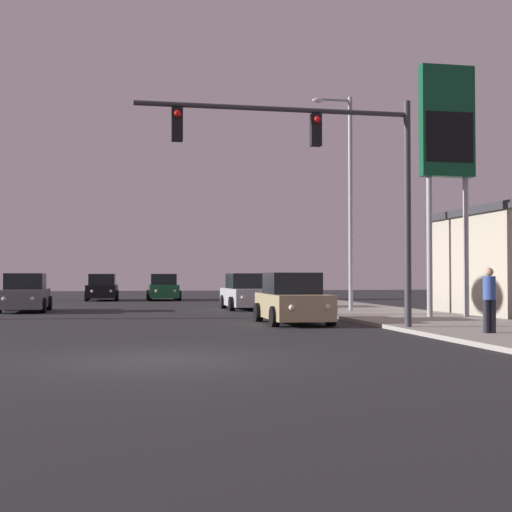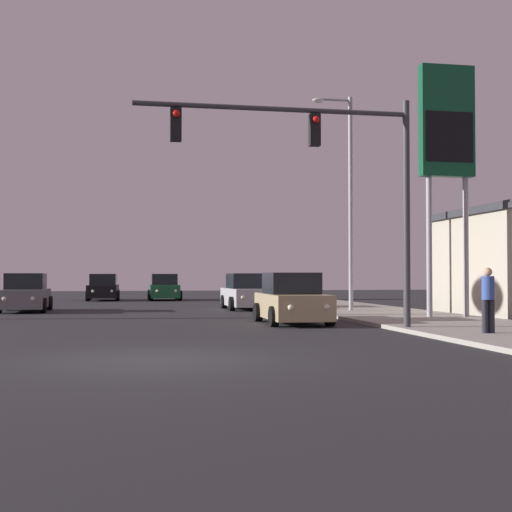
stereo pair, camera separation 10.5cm
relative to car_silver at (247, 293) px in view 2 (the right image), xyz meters
The scene contains 11 objects.
ground_plane 19.74m from the car_silver, 104.76° to the right, with size 120.00×120.00×0.00m, color #28282B.
sidewalk_right 10.14m from the car_silver, 63.75° to the right, with size 5.00×60.00×0.12m.
car_silver is the anchor object (origin of this frame).
car_grey 9.88m from the car_silver, behind, with size 2.04×4.32×1.68m.
car_green 13.61m from the car_silver, 102.99° to the left, with size 2.04×4.33×1.68m.
car_black 15.09m from the car_silver, 117.21° to the left, with size 2.04×4.34×1.68m.
car_tan 9.82m from the car_silver, 91.13° to the right, with size 2.04×4.32×1.68m.
traffic_light_mast 14.04m from the car_silver, 89.84° to the right, with size 7.88×0.36×6.50m.
street_lamp 6.97m from the car_silver, 48.64° to the right, with size 1.74×0.24×9.00m.
gas_station_sign 12.18m from the car_silver, 57.71° to the right, with size 2.00×0.42×9.00m.
pedestrian_on_sidewalk 16.28m from the car_silver, 77.60° to the right, with size 0.34×0.32×1.67m.
Camera 2 is at (-0.66, -13.62, 1.60)m, focal length 50.00 mm.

